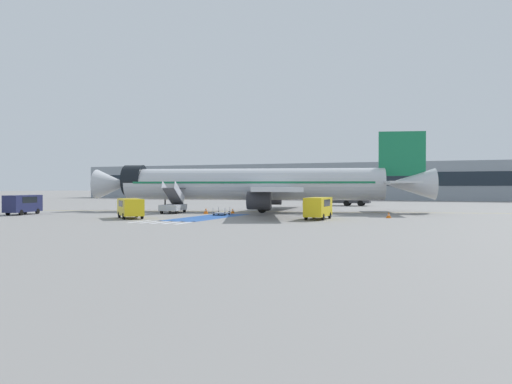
{
  "coord_description": "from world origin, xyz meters",
  "views": [
    {
      "loc": [
        24.13,
        -59.18,
        3.21
      ],
      "look_at": [
        1.48,
        -0.38,
        2.57
      ],
      "focal_mm": 35.0,
      "sensor_mm": 36.0,
      "label": 1
    }
  ],
  "objects_px": {
    "ground_crew_1": "(305,207)",
    "traffic_cone_2": "(206,211)",
    "ground_crew_0": "(135,206)",
    "terminal_building": "(318,182)",
    "service_van_1": "(130,207)",
    "traffic_cone_0": "(389,215)",
    "airliner": "(257,184)",
    "boarding_stairs_forward": "(173,205)",
    "traffic_cone_1": "(233,211)",
    "baggage_cart": "(222,213)",
    "fuel_tanker": "(343,195)",
    "service_van_2": "(23,203)",
    "service_van_0": "(318,206)"
  },
  "relations": [
    {
      "from": "baggage_cart",
      "to": "ground_crew_0",
      "type": "height_order",
      "value": "ground_crew_0"
    },
    {
      "from": "airliner",
      "to": "service_van_1",
      "type": "height_order",
      "value": "airliner"
    },
    {
      "from": "ground_crew_0",
      "to": "ground_crew_1",
      "type": "xyz_separation_m",
      "value": [
        19.6,
        5.05,
        -0.01
      ]
    },
    {
      "from": "traffic_cone_2",
      "to": "traffic_cone_0",
      "type": "bearing_deg",
      "value": -1.28
    },
    {
      "from": "traffic_cone_0",
      "to": "traffic_cone_2",
      "type": "bearing_deg",
      "value": 178.72
    },
    {
      "from": "ground_crew_1",
      "to": "traffic_cone_0",
      "type": "distance_m",
      "value": 10.03
    },
    {
      "from": "fuel_tanker",
      "to": "service_van_1",
      "type": "xyz_separation_m",
      "value": [
        -13.5,
        -42.37,
        -0.54
      ]
    },
    {
      "from": "boarding_stairs_forward",
      "to": "service_van_2",
      "type": "height_order",
      "value": "boarding_stairs_forward"
    },
    {
      "from": "ground_crew_0",
      "to": "traffic_cone_2",
      "type": "relative_size",
      "value": 2.34
    },
    {
      "from": "service_van_1",
      "to": "traffic_cone_0",
      "type": "bearing_deg",
      "value": -22.57
    },
    {
      "from": "boarding_stairs_forward",
      "to": "service_van_1",
      "type": "bearing_deg",
      "value": -97.04
    },
    {
      "from": "service_van_2",
      "to": "baggage_cart",
      "type": "distance_m",
      "value": 23.23
    },
    {
      "from": "service_van_0",
      "to": "ground_crew_0",
      "type": "height_order",
      "value": "service_van_0"
    },
    {
      "from": "baggage_cart",
      "to": "traffic_cone_1",
      "type": "distance_m",
      "value": 3.8
    },
    {
      "from": "service_van_1",
      "to": "traffic_cone_1",
      "type": "relative_size",
      "value": 8.27
    },
    {
      "from": "service_van_2",
      "to": "terminal_building",
      "type": "relative_size",
      "value": 0.04
    },
    {
      "from": "airliner",
      "to": "ground_crew_1",
      "type": "distance_m",
      "value": 9.46
    },
    {
      "from": "ground_crew_0",
      "to": "terminal_building",
      "type": "distance_m",
      "value": 78.96
    },
    {
      "from": "boarding_stairs_forward",
      "to": "service_van_1",
      "type": "relative_size",
      "value": 1.17
    },
    {
      "from": "service_van_1",
      "to": "ground_crew_0",
      "type": "relative_size",
      "value": 2.95
    },
    {
      "from": "airliner",
      "to": "traffic_cone_0",
      "type": "height_order",
      "value": "airliner"
    },
    {
      "from": "service_van_1",
      "to": "traffic_cone_0",
      "type": "distance_m",
      "value": 26.58
    },
    {
      "from": "fuel_tanker",
      "to": "ground_crew_1",
      "type": "distance_m",
      "value": 29.8
    },
    {
      "from": "ground_crew_1",
      "to": "traffic_cone_2",
      "type": "height_order",
      "value": "ground_crew_1"
    },
    {
      "from": "baggage_cart",
      "to": "terminal_building",
      "type": "relative_size",
      "value": 0.02
    },
    {
      "from": "terminal_building",
      "to": "service_van_1",
      "type": "bearing_deg",
      "value": -88.82
    },
    {
      "from": "airliner",
      "to": "traffic_cone_0",
      "type": "relative_size",
      "value": 74.36
    },
    {
      "from": "service_van_1",
      "to": "service_van_2",
      "type": "distance_m",
      "value": 15.93
    },
    {
      "from": "fuel_tanker",
      "to": "service_van_0",
      "type": "relative_size",
      "value": 1.93
    },
    {
      "from": "traffic_cone_0",
      "to": "airliner",
      "type": "bearing_deg",
      "value": 157.01
    },
    {
      "from": "service_van_2",
      "to": "traffic_cone_1",
      "type": "relative_size",
      "value": 9.35
    },
    {
      "from": "service_van_0",
      "to": "terminal_building",
      "type": "distance_m",
      "value": 83.41
    },
    {
      "from": "baggage_cart",
      "to": "traffic_cone_2",
      "type": "distance_m",
      "value": 3.33
    },
    {
      "from": "traffic_cone_1",
      "to": "traffic_cone_2",
      "type": "xyz_separation_m",
      "value": [
        -2.58,
        -2.08,
        0.06
      ]
    },
    {
      "from": "ground_crew_1",
      "to": "traffic_cone_1",
      "type": "bearing_deg",
      "value": 25.21
    },
    {
      "from": "boarding_stairs_forward",
      "to": "service_van_1",
      "type": "height_order",
      "value": "boarding_stairs_forward"
    },
    {
      "from": "fuel_tanker",
      "to": "terminal_building",
      "type": "height_order",
      "value": "terminal_building"
    },
    {
      "from": "ground_crew_0",
      "to": "ground_crew_1",
      "type": "bearing_deg",
      "value": -129.32
    },
    {
      "from": "ground_crew_1",
      "to": "fuel_tanker",
      "type": "bearing_deg",
      "value": -61.95
    },
    {
      "from": "baggage_cart",
      "to": "ground_crew_1",
      "type": "relative_size",
      "value": 1.78
    },
    {
      "from": "service_van_0",
      "to": "service_van_2",
      "type": "xyz_separation_m",
      "value": [
        -34.12,
        -4.04,
        0.05
      ]
    },
    {
      "from": "service_van_1",
      "to": "terminal_building",
      "type": "distance_m",
      "value": 86.47
    },
    {
      "from": "boarding_stairs_forward",
      "to": "traffic_cone_0",
      "type": "bearing_deg",
      "value": -15.03
    },
    {
      "from": "airliner",
      "to": "ground_crew_0",
      "type": "distance_m",
      "value": 15.7
    },
    {
      "from": "service_van_1",
      "to": "traffic_cone_0",
      "type": "relative_size",
      "value": 8.07
    },
    {
      "from": "boarding_stairs_forward",
      "to": "fuel_tanker",
      "type": "distance_m",
      "value": 34.98
    },
    {
      "from": "ground_crew_1",
      "to": "boarding_stairs_forward",
      "type": "bearing_deg",
      "value": 32.23
    },
    {
      "from": "boarding_stairs_forward",
      "to": "traffic_cone_1",
      "type": "xyz_separation_m",
      "value": [
        7.11,
        1.97,
        -0.69
      ]
    },
    {
      "from": "boarding_stairs_forward",
      "to": "fuel_tanker",
      "type": "bearing_deg",
      "value": 51.32
    },
    {
      "from": "ground_crew_0",
      "to": "boarding_stairs_forward",
      "type": "bearing_deg",
      "value": -101.84
    }
  ]
}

